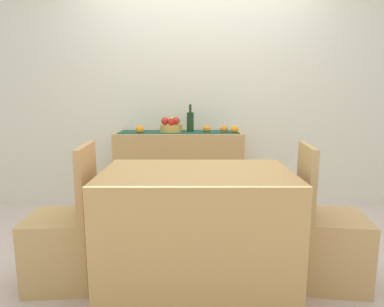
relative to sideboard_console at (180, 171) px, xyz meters
name	(u,v)px	position (x,y,z in m)	size (l,w,h in m)	color
ground_plane	(205,249)	(0.23, -0.92, -0.42)	(6.40, 6.40, 0.02)	beige
room_wall_rear	(202,81)	(0.23, 0.26, 0.94)	(6.40, 0.06, 2.70)	silver
sideboard_console	(180,171)	(0.00, 0.00, 0.00)	(1.29, 0.42, 0.82)	tan
table_runner	(180,132)	(0.00, 0.00, 0.42)	(1.22, 0.32, 0.01)	#1B4C3F
fruit_bowl	(172,128)	(-0.08, 0.00, 0.45)	(0.23, 0.23, 0.07)	gold
apple_left	(177,121)	(-0.03, 0.01, 0.53)	(0.08, 0.08, 0.08)	red
apple_front	(166,121)	(-0.14, -0.03, 0.53)	(0.08, 0.08, 0.08)	red
apple_center	(172,121)	(-0.08, 0.07, 0.53)	(0.07, 0.07, 0.07)	gold
apple_rear	(172,122)	(-0.08, -0.06, 0.53)	(0.07, 0.07, 0.07)	red
wine_bottle	(191,122)	(0.12, 0.00, 0.52)	(0.07, 0.07, 0.28)	#17361A
orange_loose_far	(225,129)	(0.46, -0.04, 0.45)	(0.08, 0.08, 0.08)	orange
orange_loose_end	(208,129)	(0.28, -0.04, 0.45)	(0.08, 0.08, 0.08)	orange
orange_loose_mid	(141,129)	(-0.39, -0.10, 0.45)	(0.08, 0.08, 0.08)	orange
orange_loose_near_bowl	(236,129)	(0.56, -0.09, 0.45)	(0.08, 0.08, 0.08)	orange
dining_table	(198,228)	(0.16, -1.40, -0.04)	(1.17, 0.73, 0.74)	tan
chair_near_window	(65,243)	(-0.69, -1.39, -0.15)	(0.43, 0.43, 0.90)	tan
chair_by_corner	(330,243)	(1.01, -1.39, -0.15)	(0.45, 0.45, 0.90)	tan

